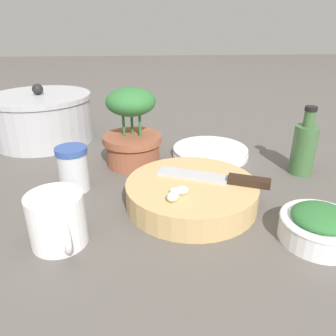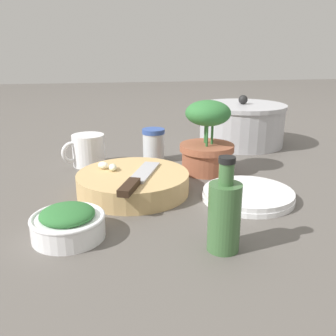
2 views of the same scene
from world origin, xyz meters
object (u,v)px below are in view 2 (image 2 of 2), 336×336
(stock_pot, at_px, (242,124))
(oil_bottle, at_px, (224,214))
(chef_knife, at_px, (138,179))
(potted_herb, at_px, (207,141))
(cutting_board, at_px, (133,183))
(garlic_cloves, at_px, (109,166))
(spice_jar, at_px, (154,145))
(herb_bowl, at_px, (68,223))
(plate_stack, at_px, (248,195))
(coffee_mug, at_px, (88,150))

(stock_pot, bearing_deg, oil_bottle, -22.68)
(chef_knife, relative_size, potted_herb, 1.12)
(chef_knife, bearing_deg, cutting_board, 118.45)
(garlic_cloves, distance_m, potted_herb, 0.25)
(chef_knife, distance_m, oil_bottle, 0.23)
(spice_jar, height_order, oil_bottle, oil_bottle)
(cutting_board, xyz_separation_m, chef_knife, (0.05, 0.01, 0.03))
(oil_bottle, relative_size, potted_herb, 0.84)
(cutting_board, relative_size, chef_knife, 1.19)
(garlic_cloves, distance_m, spice_jar, 0.23)
(herb_bowl, height_order, oil_bottle, oil_bottle)
(herb_bowl, xyz_separation_m, plate_stack, (-0.10, 0.34, -0.02))
(garlic_cloves, xyz_separation_m, spice_jar, (-0.19, 0.12, -0.01))
(oil_bottle, bearing_deg, herb_bowl, -108.51)
(cutting_board, distance_m, potted_herb, 0.23)
(coffee_mug, bearing_deg, cutting_board, 24.90)
(potted_herb, bearing_deg, herb_bowl, -47.21)
(coffee_mug, relative_size, oil_bottle, 0.74)
(plate_stack, xyz_separation_m, oil_bottle, (0.18, -0.11, 0.05))
(stock_pot, bearing_deg, chef_knife, -42.00)
(spice_jar, height_order, coffee_mug, spice_jar)
(herb_bowl, bearing_deg, spice_jar, 154.06)
(chef_knife, distance_m, coffee_mug, 0.28)
(chef_knife, bearing_deg, herb_bowl, -111.78)
(cutting_board, height_order, coffee_mug, coffee_mug)
(potted_herb, bearing_deg, oil_bottle, -11.59)
(cutting_board, height_order, oil_bottle, oil_bottle)
(garlic_cloves, height_order, herb_bowl, garlic_cloves)
(chef_knife, relative_size, coffee_mug, 1.81)
(chef_knife, bearing_deg, stock_pot, 70.60)
(spice_jar, relative_size, oil_bottle, 0.60)
(cutting_board, height_order, stock_pot, stock_pot)
(oil_bottle, bearing_deg, spice_jar, -175.11)
(stock_pot, bearing_deg, garlic_cloves, -52.36)
(plate_stack, bearing_deg, potted_herb, -169.24)
(cutting_board, bearing_deg, chef_knife, 5.84)
(garlic_cloves, xyz_separation_m, potted_herb, (-0.08, 0.24, 0.03))
(chef_knife, height_order, potted_herb, potted_herb)
(spice_jar, relative_size, stock_pot, 0.33)
(cutting_board, distance_m, coffee_mug, 0.23)
(chef_knife, xyz_separation_m, potted_herb, (-0.16, 0.18, 0.03))
(herb_bowl, distance_m, spice_jar, 0.44)
(garlic_cloves, distance_m, herb_bowl, 0.22)
(cutting_board, distance_m, chef_knife, 0.06)
(coffee_mug, distance_m, plate_stack, 0.43)
(cutting_board, distance_m, plate_stack, 0.24)
(cutting_board, height_order, garlic_cloves, garlic_cloves)
(plate_stack, xyz_separation_m, stock_pot, (-0.43, 0.15, 0.05))
(oil_bottle, bearing_deg, potted_herb, 168.41)
(chef_knife, distance_m, spice_jar, 0.28)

